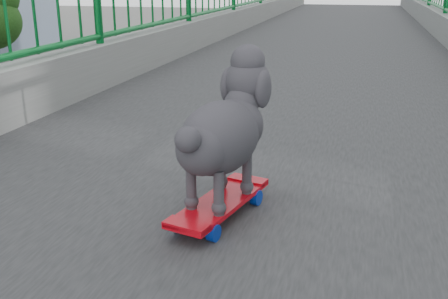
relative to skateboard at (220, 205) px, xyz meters
name	(u,v)px	position (x,y,z in m)	size (l,w,h in m)	color
railing	(296,63)	(0.00, 1.91, 0.17)	(3.00, 24.00, 1.42)	gray
skateboard	(220,205)	(0.00, 0.00, 0.00)	(0.24, 0.49, 0.06)	red
poodle	(224,129)	(0.01, 0.03, 0.25)	(0.29, 0.51, 0.44)	#272529
car_1	(5,233)	(-9.20, 10.05, -6.36)	(1.45, 4.16, 1.37)	black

